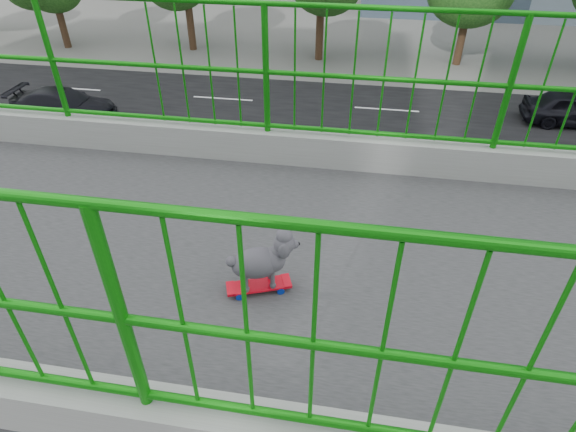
% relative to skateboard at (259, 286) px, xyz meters
% --- Properties ---
extents(road, '(18.00, 90.00, 0.02)m').
position_rel_skateboard_xyz_m(road, '(-13.35, 1.71, -7.03)').
color(road, black).
rests_on(road, ground).
extents(footbridge, '(3.00, 24.00, 7.00)m').
position_rel_skateboard_xyz_m(footbridge, '(-0.35, 1.71, -1.83)').
color(footbridge, '#2D2D2F').
rests_on(footbridge, ground).
extents(railing, '(3.00, 24.00, 1.42)m').
position_rel_skateboard_xyz_m(railing, '(-0.35, 1.71, 0.17)').
color(railing, gray).
rests_on(railing, footbridge).
extents(skateboard, '(0.26, 0.44, 0.06)m').
position_rel_skateboard_xyz_m(skateboard, '(0.00, 0.00, 0.00)').
color(skateboard, red).
rests_on(skateboard, footbridge).
extents(poodle, '(0.29, 0.45, 0.39)m').
position_rel_skateboard_xyz_m(poodle, '(-0.01, 0.02, 0.22)').
color(poodle, '#2D2A2F').
rests_on(poodle, skateboard).
extents(car_3, '(1.91, 4.71, 1.37)m').
position_rel_skateboard_xyz_m(car_3, '(-15.95, -12.62, -6.36)').
color(car_3, black).
rests_on(car_3, ground).
extents(car_4, '(1.72, 4.28, 1.46)m').
position_rel_skateboard_xyz_m(car_4, '(-19.15, 9.76, -6.31)').
color(car_4, black).
rests_on(car_4, ground).
extents(car_7, '(1.93, 4.76, 1.38)m').
position_rel_skateboard_xyz_m(car_7, '(-12.75, -10.57, -6.35)').
color(car_7, black).
rests_on(car_7, ground).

